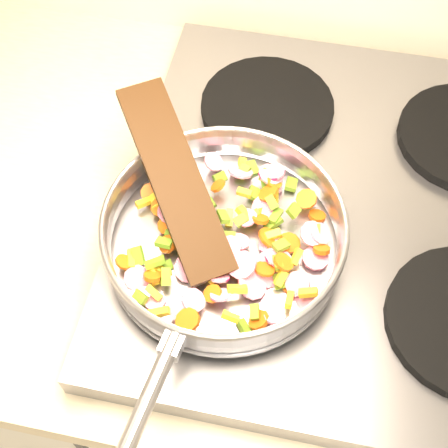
# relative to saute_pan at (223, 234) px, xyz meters

# --- Properties ---
(cooktop) EXTENTS (0.60, 0.60, 0.04)m
(cooktop) POSITION_rel_saute_pan_xyz_m (0.15, 0.11, -0.07)
(cooktop) COLOR #939399
(cooktop) RESTS_ON counter_top
(grate_fl) EXTENTS (0.19, 0.19, 0.02)m
(grate_fl) POSITION_rel_saute_pan_xyz_m (0.01, -0.03, -0.04)
(grate_fl) COLOR black
(grate_fl) RESTS_ON cooktop
(grate_bl) EXTENTS (0.19, 0.19, 0.02)m
(grate_bl) POSITION_rel_saute_pan_xyz_m (0.01, 0.25, -0.04)
(grate_bl) COLOR black
(grate_bl) RESTS_ON cooktop
(saute_pan) EXTENTS (0.33, 0.49, 0.06)m
(saute_pan) POSITION_rel_saute_pan_xyz_m (0.00, 0.00, 0.00)
(saute_pan) COLOR #9E9EA5
(saute_pan) RESTS_ON grate_fl
(vegetable_heap) EXTENTS (0.25, 0.26, 0.04)m
(vegetable_heap) POSITION_rel_saute_pan_xyz_m (0.01, 0.00, -0.01)
(vegetable_heap) COLOR #D85510
(vegetable_heap) RESTS_ON saute_pan
(wooden_spatula) EXTENTS (0.19, 0.24, 0.08)m
(wooden_spatula) POSITION_rel_saute_pan_xyz_m (-0.07, 0.05, 0.03)
(wooden_spatula) COLOR black
(wooden_spatula) RESTS_ON saute_pan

